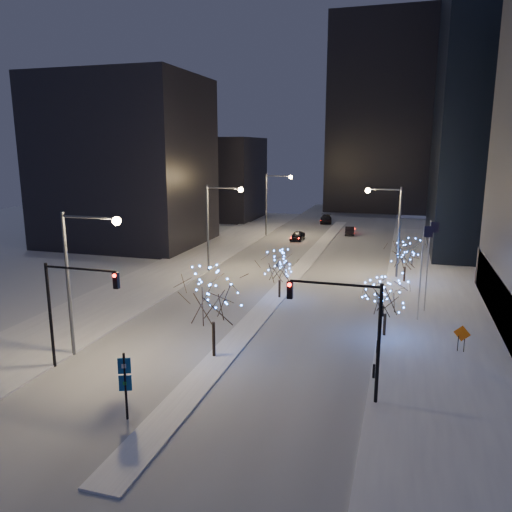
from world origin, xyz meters
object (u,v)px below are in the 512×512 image
at_px(holiday_tree_plaza_far, 406,254).
at_px(car_mid, 350,231).
at_px(traffic_signal_west, 69,299).
at_px(holiday_tree_plaza_near, 386,296).
at_px(holiday_tree_median_far, 280,268).
at_px(car_near, 298,236).
at_px(construction_sign, 462,336).
at_px(street_lamp_w_mid, 216,216).
at_px(street_lamp_east, 391,220).
at_px(holiday_tree_median_near, 213,298).
at_px(street_lamp_w_near, 80,265).
at_px(wayfinding_sign, 125,379).
at_px(traffic_signal_east, 351,321).
at_px(car_far, 326,219).
at_px(street_lamp_w_far, 273,196).

bearing_deg(holiday_tree_plaza_far, car_mid, 107.17).
relative_size(traffic_signal_west, holiday_tree_plaza_near, 1.49).
bearing_deg(holiday_tree_plaza_near, holiday_tree_median_far, 143.98).
bearing_deg(car_near, construction_sign, -60.36).
bearing_deg(street_lamp_w_mid, street_lamp_east, 8.96).
bearing_deg(holiday_tree_median_near, street_lamp_w_near, -164.44).
distance_m(traffic_signal_west, wayfinding_sign, 8.17).
bearing_deg(traffic_signal_east, car_far, 99.80).
relative_size(street_lamp_w_mid, holiday_tree_median_far, 2.30).
relative_size(street_lamp_w_far, car_far, 1.92).
bearing_deg(car_far, street_lamp_w_far, -117.84).
relative_size(street_lamp_w_mid, holiday_tree_plaza_far, 2.17).
bearing_deg(car_near, holiday_tree_plaza_far, -49.94).
bearing_deg(holiday_tree_median_far, car_near, 98.75).
xyz_separation_m(street_lamp_w_mid, car_far, (6.20, 41.58, -5.74)).
bearing_deg(holiday_tree_median_far, holiday_tree_plaza_far, 39.56).
distance_m(street_lamp_w_mid, street_lamp_w_far, 25.00).
bearing_deg(street_lamp_w_near, car_mid, 77.70).
height_order(street_lamp_w_near, construction_sign, street_lamp_w_near).
xyz_separation_m(car_mid, holiday_tree_plaza_near, (7.48, -45.23, 2.53)).
height_order(traffic_signal_west, car_near, traffic_signal_west).
distance_m(traffic_signal_east, holiday_tree_plaza_near, 10.86).
height_order(street_lamp_w_far, holiday_tree_plaza_near, street_lamp_w_far).
relative_size(car_mid, holiday_tree_plaza_far, 0.90).
height_order(street_lamp_w_near, street_lamp_w_far, same).
xyz_separation_m(traffic_signal_west, holiday_tree_median_near, (7.94, 4.35, -0.46)).
height_order(traffic_signal_east, car_near, traffic_signal_east).
xyz_separation_m(car_near, wayfinding_sign, (2.19, -53.75, 1.59)).
distance_m(holiday_tree_plaza_near, wayfinding_sign, 20.35).
relative_size(street_lamp_east, traffic_signal_west, 1.43).
distance_m(street_lamp_w_mid, holiday_tree_median_far, 12.91).
height_order(street_lamp_w_far, holiday_tree_plaza_far, street_lamp_w_far).
distance_m(street_lamp_w_near, holiday_tree_plaza_near, 21.94).
bearing_deg(street_lamp_w_mid, holiday_tree_plaza_near, -38.34).
bearing_deg(street_lamp_w_mid, street_lamp_w_near, -90.00).
bearing_deg(wayfinding_sign, traffic_signal_west, 123.61).
relative_size(street_lamp_w_near, street_lamp_w_far, 1.00).
bearing_deg(traffic_signal_east, street_lamp_east, 87.74).
height_order(traffic_signal_west, holiday_tree_plaza_far, traffic_signal_west).
distance_m(street_lamp_w_mid, holiday_tree_plaza_near, 25.00).
relative_size(car_near, holiday_tree_plaza_near, 0.89).
distance_m(street_lamp_w_near, car_near, 47.94).
xyz_separation_m(holiday_tree_median_near, holiday_tree_plaza_near, (11.00, 7.28, -1.08)).
bearing_deg(holiday_tree_median_near, wayfinding_sign, -99.73).
height_order(holiday_tree_plaza_near, holiday_tree_plaza_far, holiday_tree_plaza_near).
bearing_deg(holiday_tree_median_near, holiday_tree_plaza_near, 33.49).
height_order(car_far, holiday_tree_median_far, holiday_tree_median_far).
height_order(street_lamp_w_far, car_mid, street_lamp_w_far).
bearing_deg(street_lamp_w_far, car_far, 69.50).
xyz_separation_m(car_near, holiday_tree_median_near, (3.69, -45.00, 3.58)).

